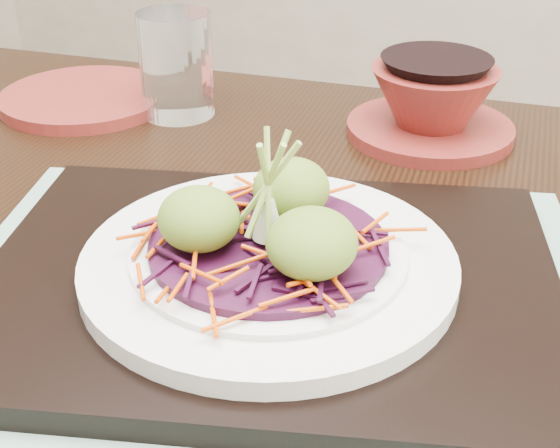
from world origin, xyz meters
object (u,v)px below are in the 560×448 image
at_px(dining_table, 261,346).
at_px(terracotta_side_plate, 85,98).
at_px(white_plate, 269,262).
at_px(water_glass, 176,65).
at_px(serving_tray, 269,283).
at_px(terracotta_bowl_set, 432,106).

bearing_deg(dining_table, terracotta_side_plate, 140.63).
bearing_deg(white_plate, water_glass, 129.19).
bearing_deg(terracotta_side_plate, water_glass, 7.54).
height_order(dining_table, serving_tray, serving_tray).
height_order(white_plate, terracotta_bowl_set, terracotta_bowl_set).
bearing_deg(serving_tray, white_plate, 73.81).
relative_size(serving_tray, terracotta_bowl_set, 1.84).
relative_size(dining_table, terracotta_bowl_set, 5.68).
bearing_deg(water_glass, terracotta_side_plate, -172.46).
bearing_deg(water_glass, dining_table, -48.77).
bearing_deg(white_plate, dining_table, 120.04).
distance_m(dining_table, terracotta_side_plate, 0.38).
distance_m(serving_tray, water_glass, 0.36).
bearing_deg(terracotta_side_plate, dining_table, -34.13).
relative_size(white_plate, water_glass, 2.35).
xyz_separation_m(serving_tray, water_glass, (-0.23, 0.28, 0.04)).
relative_size(water_glass, terracotta_bowl_set, 0.51).
distance_m(white_plate, terracotta_bowl_set, 0.33).
xyz_separation_m(dining_table, serving_tray, (0.03, -0.06, 0.11)).
bearing_deg(serving_tray, terracotta_bowl_set, 67.47).
xyz_separation_m(serving_tray, terracotta_bowl_set, (0.04, 0.33, 0.02)).
distance_m(serving_tray, white_plate, 0.02).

